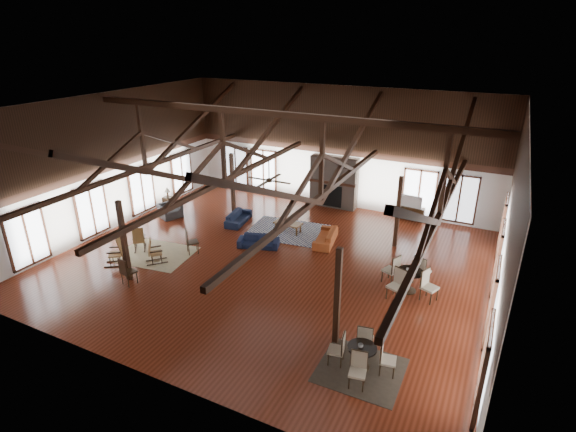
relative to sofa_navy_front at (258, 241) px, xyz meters
The scene contains 31 objects.
floor 1.42m from the sofa_navy_front, 38.56° to the right, with size 16.00×16.00×0.00m, color #612314.
ceiling 5.92m from the sofa_navy_front, 38.56° to the right, with size 16.00×14.00×0.02m, color black.
wall_back 6.81m from the sofa_navy_front, 79.88° to the left, with size 16.00×0.02×6.00m, color white.
wall_front 8.41m from the sofa_navy_front, 82.09° to the right, with size 16.00×0.02×6.00m, color white.
wall_left 7.48m from the sofa_navy_front, behind, with size 0.02×14.00×6.00m, color white.
wall_right 9.54m from the sofa_navy_front, ahead, with size 0.02×14.00×6.00m, color white.
roof_truss 4.03m from the sofa_navy_front, 38.56° to the right, with size 15.60×14.07×3.14m.
post_grid 1.89m from the sofa_navy_front, 38.56° to the right, with size 8.16×7.16×3.05m.
fireplace 5.99m from the sofa_navy_front, 79.31° to the left, with size 2.50×0.69×2.60m.
ceiling_fan 4.26m from the sofa_navy_front, 49.59° to the right, with size 1.60×1.60×0.75m.
sofa_navy_front is the anchor object (origin of this frame).
sofa_navy_left 2.77m from the sofa_navy_front, 139.64° to the left, with size 0.69×1.76×0.52m, color #121A31.
sofa_orange 2.86m from the sofa_navy_front, 34.16° to the left, with size 0.74×1.90×0.55m, color #95401C.
coffee_table 1.93m from the sofa_navy_front, 76.21° to the left, with size 1.27×0.71×0.47m.
vase 1.93m from the sofa_navy_front, 78.41° to the left, with size 0.20×0.20×0.21m, color #B2B2B2.
armchair 5.54m from the sofa_navy_front, behind, with size 0.90×1.03×0.67m, color #343436.
side_table_lamp 6.62m from the sofa_navy_front, 163.67° to the left, with size 0.43×0.43×1.10m.
rocking_chair_a 4.89m from the sofa_navy_front, 150.17° to the right, with size 0.82×0.87×1.01m.
rocking_chair_b 4.23m from the sofa_navy_front, 134.50° to the right, with size 0.86×0.88×1.03m.
rocking_chair_c 5.51m from the sofa_navy_front, 137.68° to the right, with size 1.00×0.88×1.14m.
side_chair_a 2.82m from the sofa_navy_front, 141.19° to the right, with size 0.64×0.64×1.08m.
side_chair_b 5.42m from the sofa_navy_front, 119.41° to the right, with size 0.52×0.52×1.05m.
cafe_table_near 7.97m from the sofa_navy_front, 39.96° to the right, with size 1.87×1.87×0.96m.
cafe_table_far 6.43m from the sofa_navy_front, ahead, with size 2.12×2.12×1.09m.
cup_near 7.97m from the sofa_navy_front, 40.30° to the right, with size 0.13×0.13×0.10m, color #B2B2B2.
cup_far 6.37m from the sofa_navy_front, ahead, with size 0.12×0.12×0.10m, color #B2B2B2.
tv_console 7.75m from the sofa_navy_front, 49.29° to the left, with size 1.23×0.46×0.62m, color black.
television 7.76m from the sofa_navy_front, 49.49° to the left, with size 1.03×0.13×0.59m, color #B2B2B2.
rug_tan 4.21m from the sofa_navy_front, 144.15° to the right, with size 2.90×2.28×0.01m, color #C5B688.
rug_navy 2.02m from the sofa_navy_front, 79.11° to the left, with size 3.39×2.54×0.01m, color #1A2448.
rug_dark 8.04m from the sofa_navy_front, 40.33° to the right, with size 2.20×2.00×0.01m, color black.
Camera 1 is at (7.52, -13.70, 8.43)m, focal length 28.00 mm.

